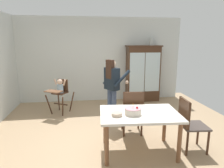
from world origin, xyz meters
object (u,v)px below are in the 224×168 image
object	(u,v)px
birthday_cake	(133,111)
serving_bowl	(117,114)
china_cabinet	(143,73)
dining_chair_far_side	(133,110)
ceramic_vase	(152,42)
dining_chair_right_end	(189,121)
dining_table	(139,118)
high_chair_with_toddler	(60,90)
adult_person	(112,83)

from	to	relation	value
birthday_cake	serving_bowl	world-z (taller)	birthday_cake
birthday_cake	china_cabinet	bearing A→B (deg)	70.64
serving_bowl	dining_chair_far_side	world-z (taller)	dining_chair_far_side
ceramic_vase	dining_chair_right_end	world-z (taller)	ceramic_vase
china_cabinet	ceramic_vase	xyz separation A→B (m)	(0.25, 0.00, 1.02)
dining_table	dining_chair_right_end	world-z (taller)	dining_chair_right_end
ceramic_vase	birthday_cake	xyz separation A→B (m)	(-1.36, -3.15, -1.14)
ceramic_vase	high_chair_with_toddler	distance (m)	3.22
ceramic_vase	birthday_cake	distance (m)	3.62
dining_chair_far_side	dining_chair_right_end	bearing A→B (deg)	144.29
ceramic_vase	high_chair_with_toddler	bearing A→B (deg)	-162.93
birthday_cake	dining_chair_right_end	distance (m)	1.05
ceramic_vase	dining_table	distance (m)	3.57
china_cabinet	dining_chair_far_side	distance (m)	2.61
ceramic_vase	serving_bowl	world-z (taller)	ceramic_vase
dining_table	birthday_cake	size ratio (longest dim) A/B	5.05
dining_chair_far_side	dining_chair_right_end	distance (m)	1.12
adult_person	dining_table	bearing A→B (deg)	159.43
birthday_cake	ceramic_vase	bearing A→B (deg)	66.64
birthday_cake	dining_chair_right_end	world-z (taller)	dining_chair_right_end
china_cabinet	adult_person	xyz separation A→B (m)	(-1.25, -1.67, 0.05)
dining_table	serving_bowl	distance (m)	0.44
adult_person	dining_table	world-z (taller)	adult_person
birthday_cake	dining_chair_far_side	world-z (taller)	dining_chair_far_side
ceramic_vase	high_chair_with_toddler	world-z (taller)	ceramic_vase
high_chair_with_toddler	dining_chair_far_side	xyz separation A→B (m)	(1.64, -1.55, -0.10)
china_cabinet	high_chair_with_toddler	world-z (taller)	china_cabinet
high_chair_with_toddler	birthday_cake	world-z (taller)	high_chair_with_toddler
china_cabinet	birthday_cake	xyz separation A→B (m)	(-1.11, -3.15, -0.12)
high_chair_with_toddler	serving_bowl	distance (m)	2.61
ceramic_vase	dining_chair_right_end	distance (m)	3.46
ceramic_vase	serving_bowl	distance (m)	3.77
china_cabinet	high_chair_with_toddler	distance (m)	2.72
ceramic_vase	dining_chair_far_side	distance (m)	3.03
high_chair_with_toddler	ceramic_vase	bearing A→B (deg)	45.77
high_chair_with_toddler	dining_chair_right_end	world-z (taller)	dining_chair_right_end
china_cabinet	adult_person	world-z (taller)	china_cabinet
serving_bowl	dining_chair_right_end	bearing A→B (deg)	1.33
adult_person	serving_bowl	world-z (taller)	adult_person
birthday_cake	serving_bowl	size ratio (longest dim) A/B	1.56
high_chair_with_toddler	adult_person	xyz separation A→B (m)	(1.32, -0.81, 0.31)
china_cabinet	serving_bowl	size ratio (longest dim) A/B	10.09
dining_chair_far_side	high_chair_with_toddler	bearing A→B (deg)	-38.06
birthday_cake	dining_chair_far_side	xyz separation A→B (m)	(0.18, 0.73, -0.24)
ceramic_vase	dining_chair_right_end	xyz separation A→B (m)	(-0.34, -3.16, -1.38)
high_chair_with_toddler	adult_person	size ratio (longest dim) A/B	0.62
high_chair_with_toddler	birthday_cake	distance (m)	2.72
dining_chair_far_side	dining_table	bearing A→B (deg)	91.48
high_chair_with_toddler	dining_chair_far_side	bearing A→B (deg)	-14.76
ceramic_vase	serving_bowl	size ratio (longest dim) A/B	1.50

